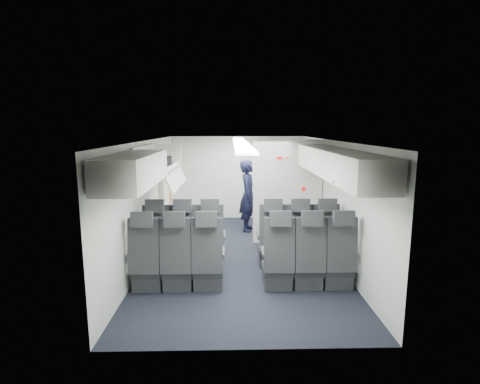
{
  "coord_description": "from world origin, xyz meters",
  "views": [
    {
      "loc": [
        -0.18,
        -6.71,
        2.4
      ],
      "look_at": [
        0.0,
        0.4,
        1.15
      ],
      "focal_mm": 28.0,
      "sensor_mm": 36.0,
      "label": 1
    }
  ],
  "objects_px": {
    "seat_row_mid": "(243,263)",
    "galley_unit": "(275,184)",
    "boarding_door": "(165,192)",
    "carry_on_bag": "(158,163)",
    "seat_row_front": "(241,244)",
    "flight_attendant": "(248,196)"
  },
  "relations": [
    {
      "from": "seat_row_front",
      "to": "flight_attendant",
      "type": "height_order",
      "value": "flight_attendant"
    },
    {
      "from": "carry_on_bag",
      "to": "galley_unit",
      "type": "bearing_deg",
      "value": 70.77
    },
    {
      "from": "seat_row_front",
      "to": "galley_unit",
      "type": "xyz_separation_m",
      "value": [
        0.95,
        3.25,
        0.55
      ]
    },
    {
      "from": "seat_row_mid",
      "to": "galley_unit",
      "type": "bearing_deg",
      "value": 77.12
    },
    {
      "from": "seat_row_mid",
      "to": "seat_row_front",
      "type": "bearing_deg",
      "value": 90.0
    },
    {
      "from": "galley_unit",
      "to": "carry_on_bag",
      "type": "height_order",
      "value": "galley_unit"
    },
    {
      "from": "seat_row_mid",
      "to": "carry_on_bag",
      "type": "relative_size",
      "value": 8.33
    },
    {
      "from": "seat_row_front",
      "to": "carry_on_bag",
      "type": "bearing_deg",
      "value": 167.41
    },
    {
      "from": "seat_row_mid",
      "to": "flight_attendant",
      "type": "distance_m",
      "value": 3.23
    },
    {
      "from": "boarding_door",
      "to": "carry_on_bag",
      "type": "height_order",
      "value": "carry_on_bag"
    },
    {
      "from": "boarding_door",
      "to": "seat_row_front",
      "type": "bearing_deg",
      "value": -51.84
    },
    {
      "from": "seat_row_front",
      "to": "boarding_door",
      "type": "bearing_deg",
      "value": 128.16
    },
    {
      "from": "seat_row_front",
      "to": "galley_unit",
      "type": "bearing_deg",
      "value": 73.72
    },
    {
      "from": "seat_row_mid",
      "to": "flight_attendant",
      "type": "bearing_deg",
      "value": 86.03
    },
    {
      "from": "boarding_door",
      "to": "galley_unit",
      "type": "bearing_deg",
      "value": 24.28
    },
    {
      "from": "galley_unit",
      "to": "carry_on_bag",
      "type": "distance_m",
      "value": 3.87
    },
    {
      "from": "galley_unit",
      "to": "flight_attendant",
      "type": "xyz_separation_m",
      "value": [
        -0.73,
        -0.96,
        -0.13
      ]
    },
    {
      "from": "seat_row_front",
      "to": "seat_row_mid",
      "type": "xyz_separation_m",
      "value": [
        0.0,
        -0.9,
        0.0
      ]
    },
    {
      "from": "seat_row_front",
      "to": "galley_unit",
      "type": "distance_m",
      "value": 3.43
    },
    {
      "from": "galley_unit",
      "to": "boarding_door",
      "type": "xyz_separation_m",
      "value": [
        -2.59,
        -1.17,
        0.0
      ]
    },
    {
      "from": "flight_attendant",
      "to": "carry_on_bag",
      "type": "distance_m",
      "value": 2.75
    },
    {
      "from": "seat_row_mid",
      "to": "galley_unit",
      "type": "xyz_separation_m",
      "value": [
        0.95,
        4.15,
        0.55
      ]
    }
  ]
}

